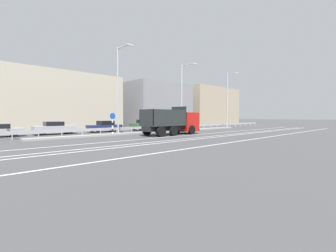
# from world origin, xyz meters

# --- Properties ---
(ground_plane) EXTENTS (320.00, 320.00, 0.00)m
(ground_plane) POSITION_xyz_m (0.00, 0.00, 0.00)
(ground_plane) COLOR #424244
(lane_strip_0) EXTENTS (58.07, 0.16, 0.01)m
(lane_strip_0) POSITION_xyz_m (-2.31, -3.70, 0.00)
(lane_strip_0) COLOR silver
(lane_strip_0) RESTS_ON ground_plane
(lane_strip_1) EXTENTS (58.07, 0.16, 0.01)m
(lane_strip_1) POSITION_xyz_m (-2.31, -6.16, 0.00)
(lane_strip_1) COLOR silver
(lane_strip_1) RESTS_ON ground_plane
(lane_strip_2) EXTENTS (58.07, 0.16, 0.01)m
(lane_strip_2) POSITION_xyz_m (-2.31, -7.10, 0.00)
(lane_strip_2) COLOR silver
(lane_strip_2) RESTS_ON ground_plane
(lane_strip_3) EXTENTS (58.07, 0.16, 0.01)m
(lane_strip_3) POSITION_xyz_m (-2.31, -10.59, 0.00)
(lane_strip_3) COLOR silver
(lane_strip_3) RESTS_ON ground_plane
(median_island) EXTENTS (31.94, 1.10, 0.18)m
(median_island) POSITION_xyz_m (0.00, 1.97, 0.09)
(median_island) COLOR gray
(median_island) RESTS_ON ground_plane
(median_guardrail) EXTENTS (58.07, 0.09, 0.78)m
(median_guardrail) POSITION_xyz_m (0.00, 3.32, 0.57)
(median_guardrail) COLOR #9EA0A5
(median_guardrail) RESTS_ON ground_plane
(dump_truck) EXTENTS (7.35, 2.72, 3.21)m
(dump_truck) POSITION_xyz_m (-1.30, -1.89, 1.28)
(dump_truck) COLOR red
(dump_truck) RESTS_ON ground_plane
(median_road_sign) EXTENTS (0.75, 0.16, 2.49)m
(median_road_sign) POSITION_xyz_m (-7.44, 1.97, 1.32)
(median_road_sign) COLOR white
(median_road_sign) RESTS_ON ground_plane
(street_lamp_1) EXTENTS (0.71, 2.49, 9.75)m
(street_lamp_1) POSITION_xyz_m (-6.63, 1.95, 5.40)
(street_lamp_1) COLOR #ADADB2
(street_lamp_1) RESTS_ON ground_plane
(street_lamp_2) EXTENTS (0.71, 2.55, 9.33)m
(street_lamp_2) POSITION_xyz_m (3.39, 1.62, 5.19)
(street_lamp_2) COLOR #ADADB2
(street_lamp_2) RESTS_ON ground_plane
(street_lamp_3) EXTENTS (0.71, 1.98, 9.72)m
(street_lamp_3) POSITION_xyz_m (15.00, 1.64, 5.32)
(street_lamp_3) COLOR #ADADB2
(street_lamp_3) RESTS_ON ground_plane
(parked_car_2) EXTENTS (4.57, 2.10, 1.48)m
(parked_car_2) POSITION_xyz_m (-11.71, 7.67, 0.75)
(parked_car_2) COLOR #A3A3A8
(parked_car_2) RESTS_ON ground_plane
(parked_car_3) EXTENTS (4.58, 2.02, 1.50)m
(parked_car_3) POSITION_xyz_m (-5.46, 7.63, 0.75)
(parked_car_3) COLOR navy
(parked_car_3) RESTS_ON ground_plane
(parked_car_4) EXTENTS (4.86, 1.96, 1.59)m
(parked_car_4) POSITION_xyz_m (0.91, 7.07, 0.79)
(parked_car_4) COLOR #335B33
(parked_car_4) RESTS_ON ground_plane
(background_building_0) EXTENTS (21.46, 10.11, 8.83)m
(background_building_0) POSITION_xyz_m (-9.60, 18.80, 4.41)
(background_building_0) COLOR #B7AD99
(background_building_0) RESTS_ON ground_plane
(background_building_1) EXTENTS (13.56, 10.16, 8.96)m
(background_building_1) POSITION_xyz_m (11.30, 17.45, 4.48)
(background_building_1) COLOR gray
(background_building_1) RESTS_ON ground_plane
(background_building_2) EXTENTS (17.82, 8.14, 9.76)m
(background_building_2) POSITION_xyz_m (30.59, 17.39, 4.88)
(background_building_2) COLOR tan
(background_building_2) RESTS_ON ground_plane
(church_tower) EXTENTS (3.60, 3.60, 10.83)m
(church_tower) POSITION_xyz_m (14.91, 27.42, 4.83)
(church_tower) COLOR silver
(church_tower) RESTS_ON ground_plane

